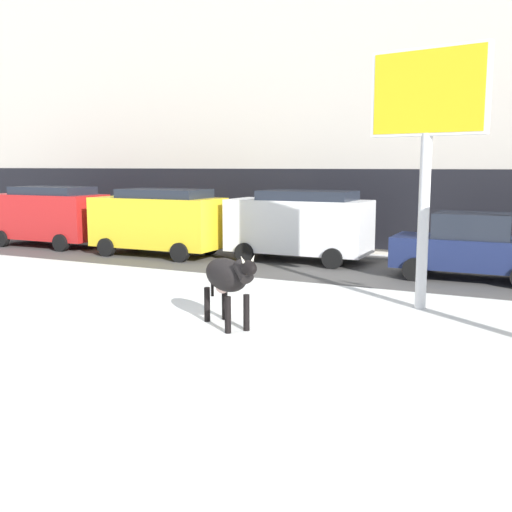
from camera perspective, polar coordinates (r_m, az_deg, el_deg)
The scene contains 11 objects.
ground_plane at distance 11.67m, azimuth -7.97°, elevation -7.15°, with size 120.00×120.00×0.00m, color white.
road_strip at distance 19.27m, azimuth 6.64°, elevation -0.93°, with size 60.00×5.60×0.01m, color #514F4C.
building_facade at distance 25.20m, azimuth 11.87°, elevation 15.93°, with size 44.00×6.10×13.00m.
cow_black at distance 11.82m, azimuth -2.67°, elevation -1.94°, with size 1.78×1.45×1.54m.
billboard at distance 13.70m, azimuth 15.73°, elevation 13.13°, with size 2.51×0.67×5.56m.
car_red_van at distance 25.07m, azimuth -18.80°, elevation 3.69°, with size 4.63×2.17×2.32m.
car_yellow_van at distance 21.51m, azimuth -9.10°, elevation 3.32°, with size 4.63×2.17×2.32m.
car_white_van at distance 20.00m, azimuth 4.06°, elevation 3.02°, with size 4.63×2.17×2.32m.
car_navy_sedan at distance 17.77m, azimuth 19.49°, elevation 0.80°, with size 4.23×2.03×1.84m.
pedestrian_by_cars at distance 24.33m, azimuth -3.51°, elevation 3.13°, with size 0.36×0.24×1.73m.
pedestrian_far_left at distance 25.07m, azimuth -6.34°, elevation 3.25°, with size 0.36×0.24×1.73m.
Camera 1 is at (6.37, -9.27, 3.12)m, focal length 42.91 mm.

